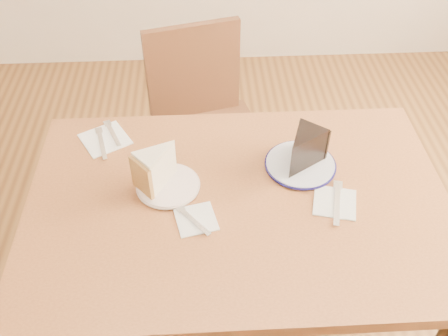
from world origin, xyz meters
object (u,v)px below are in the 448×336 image
at_px(table, 238,222).
at_px(chair_far, 205,131).
at_px(plate_cream, 168,186).
at_px(chocolate_cake, 302,153).
at_px(plate_navy, 300,164).
at_px(carrot_cake, 160,167).

height_order(table, chair_far, chair_far).
distance_m(plate_cream, chocolate_cake, 0.40).
distance_m(plate_navy, carrot_cake, 0.42).
height_order(plate_navy, carrot_cake, carrot_cake).
relative_size(chair_far, plate_cream, 5.09).
height_order(chair_far, plate_cream, chair_far).
relative_size(table, carrot_cake, 10.09).
bearing_deg(plate_navy, table, -146.83).
xyz_separation_m(plate_cream, carrot_cake, (-0.02, 0.02, 0.06)).
xyz_separation_m(chair_far, plate_navy, (0.28, -0.48, 0.25)).
height_order(chair_far, plate_navy, chair_far).
bearing_deg(carrot_cake, plate_cream, 8.07).
bearing_deg(plate_cream, table, -16.64).
bearing_deg(chair_far, plate_navy, 105.76).
bearing_deg(chair_far, table, 83.45).
xyz_separation_m(plate_cream, chocolate_cake, (0.39, 0.06, 0.06)).
relative_size(plate_navy, chocolate_cake, 1.51).
bearing_deg(plate_cream, chair_far, 78.53).
bearing_deg(table, chair_far, 98.19).
xyz_separation_m(plate_cream, plate_navy, (0.40, 0.07, 0.00)).
bearing_deg(chair_far, chocolate_cake, 104.92).
height_order(table, chocolate_cake, chocolate_cake).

